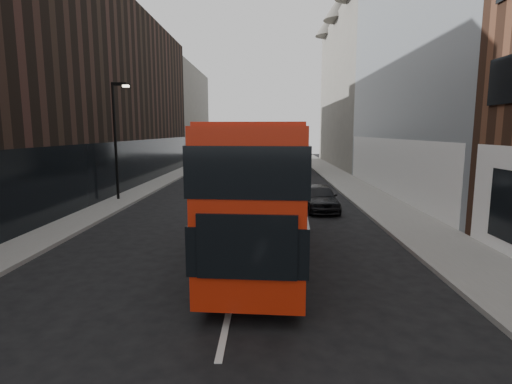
# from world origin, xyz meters

# --- Properties ---
(sidewalk_right) EXTENTS (3.00, 80.00, 0.15)m
(sidewalk_right) POSITION_xyz_m (7.50, 25.00, 0.07)
(sidewalk_right) COLOR slate
(sidewalk_right) RESTS_ON ground
(sidewalk_left) EXTENTS (2.00, 80.00, 0.15)m
(sidewalk_left) POSITION_xyz_m (-8.00, 25.00, 0.07)
(sidewalk_left) COLOR slate
(sidewalk_left) RESTS_ON ground
(building_modern_block) EXTENTS (5.03, 22.00, 20.00)m
(building_modern_block) POSITION_xyz_m (11.47, 21.00, 9.90)
(building_modern_block) COLOR gray
(building_modern_block) RESTS_ON ground
(building_victorian) EXTENTS (6.50, 24.00, 21.00)m
(building_victorian) POSITION_xyz_m (11.38, 44.00, 9.66)
(building_victorian) COLOR #68645C
(building_victorian) RESTS_ON ground
(building_left_mid) EXTENTS (5.00, 24.00, 14.00)m
(building_left_mid) POSITION_xyz_m (-11.50, 30.00, 7.00)
(building_left_mid) COLOR black
(building_left_mid) RESTS_ON ground
(building_left_far) EXTENTS (5.00, 20.00, 13.00)m
(building_left_far) POSITION_xyz_m (-11.50, 52.00, 6.50)
(building_left_far) COLOR #68645C
(building_left_far) RESTS_ON ground
(street_lamp) EXTENTS (1.06, 0.22, 7.00)m
(street_lamp) POSITION_xyz_m (-8.22, 18.00, 4.18)
(street_lamp) COLOR black
(street_lamp) RESTS_ON sidewalk_left
(red_bus) EXTENTS (3.25, 11.23, 4.49)m
(red_bus) POSITION_xyz_m (0.80, 7.47, 2.49)
(red_bus) COLOR #B11F0A
(red_bus) RESTS_ON ground
(grey_bus) EXTENTS (3.80, 11.83, 3.76)m
(grey_bus) POSITION_xyz_m (2.62, 37.98, 2.01)
(grey_bus) COLOR black
(grey_bus) RESTS_ON ground
(car_a) EXTENTS (1.90, 4.28, 1.43)m
(car_a) POSITION_xyz_m (3.79, 15.45, 0.72)
(car_a) COLOR black
(car_a) RESTS_ON ground
(car_b) EXTENTS (1.94, 4.82, 1.56)m
(car_b) POSITION_xyz_m (2.13, 19.01, 0.78)
(car_b) COLOR gray
(car_b) RESTS_ON ground
(car_c) EXTENTS (2.15, 4.45, 1.25)m
(car_c) POSITION_xyz_m (3.15, 32.19, 0.62)
(car_c) COLOR black
(car_c) RESTS_ON ground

